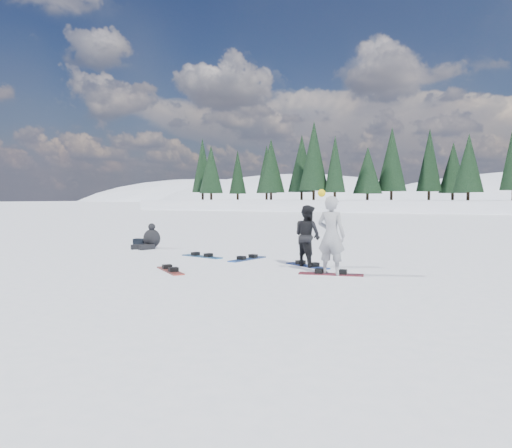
{
  "coord_description": "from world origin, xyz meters",
  "views": [
    {
      "loc": [
        5.27,
        -12.08,
        1.8
      ],
      "look_at": [
        -0.77,
        -0.17,
        1.1
      ],
      "focal_mm": 35.0,
      "sensor_mm": 36.0,
      "label": 1
    }
  ],
  "objects_px": {
    "seated_rider": "(151,239)",
    "snowboard_loose_a": "(247,259)",
    "snowboarder_woman": "(331,235)",
    "snowboard_loose_b": "(170,271)",
    "snowboarder_man": "(307,236)",
    "gear_bag": "(140,243)",
    "snowboard_loose_c": "(202,256)"
  },
  "relations": [
    {
      "from": "snowboarder_woman",
      "to": "gear_bag",
      "type": "distance_m",
      "value": 9.02
    },
    {
      "from": "snowboarder_man",
      "to": "snowboard_loose_c",
      "type": "bearing_deg",
      "value": 19.72
    },
    {
      "from": "snowboard_loose_c",
      "to": "gear_bag",
      "type": "bearing_deg",
      "value": 169.28
    },
    {
      "from": "gear_bag",
      "to": "snowboarder_woman",
      "type": "bearing_deg",
      "value": -21.1
    },
    {
      "from": "snowboarder_man",
      "to": "seated_rider",
      "type": "bearing_deg",
      "value": 11.91
    },
    {
      "from": "snowboarder_woman",
      "to": "snowboard_loose_b",
      "type": "bearing_deg",
      "value": 24.22
    },
    {
      "from": "gear_bag",
      "to": "seated_rider",
      "type": "bearing_deg",
      "value": -20.2
    },
    {
      "from": "snowboard_loose_b",
      "to": "gear_bag",
      "type": "bearing_deg",
      "value": 173.74
    },
    {
      "from": "gear_bag",
      "to": "snowboard_loose_a",
      "type": "distance_m",
      "value": 5.53
    },
    {
      "from": "snowboarder_man",
      "to": "snowboard_loose_b",
      "type": "xyz_separation_m",
      "value": [
        -2.69,
        -2.34,
        -0.79
      ]
    },
    {
      "from": "gear_bag",
      "to": "snowboard_loose_b",
      "type": "xyz_separation_m",
      "value": [
        4.68,
        -4.47,
        -0.14
      ]
    },
    {
      "from": "gear_bag",
      "to": "snowboard_loose_b",
      "type": "relative_size",
      "value": 0.3
    },
    {
      "from": "snowboarder_woman",
      "to": "gear_bag",
      "type": "xyz_separation_m",
      "value": [
        -8.39,
        3.24,
        -0.79
      ]
    },
    {
      "from": "gear_bag",
      "to": "snowboard_loose_c",
      "type": "xyz_separation_m",
      "value": [
        3.76,
        -1.63,
        -0.14
      ]
    },
    {
      "from": "snowboard_loose_c",
      "to": "snowboard_loose_b",
      "type": "distance_m",
      "value": 2.99
    },
    {
      "from": "seated_rider",
      "to": "snowboarder_man",
      "type": "bearing_deg",
      "value": 6.93
    },
    {
      "from": "snowboard_loose_b",
      "to": "snowboarder_man",
      "type": "bearing_deg",
      "value": 78.48
    },
    {
      "from": "seated_rider",
      "to": "snowboard_loose_b",
      "type": "bearing_deg",
      "value": -24.02
    },
    {
      "from": "seated_rider",
      "to": "gear_bag",
      "type": "xyz_separation_m",
      "value": [
        -0.7,
        0.26,
        -0.19
      ]
    },
    {
      "from": "seated_rider",
      "to": "snowboard_loose_a",
      "type": "bearing_deg",
      "value": 6.6
    },
    {
      "from": "snowboard_loose_c",
      "to": "snowboard_loose_a",
      "type": "relative_size",
      "value": 1.0
    },
    {
      "from": "snowboarder_man",
      "to": "snowboard_loose_c",
      "type": "height_order",
      "value": "snowboarder_man"
    },
    {
      "from": "snowboarder_woman",
      "to": "seated_rider",
      "type": "distance_m",
      "value": 8.27
    },
    {
      "from": "gear_bag",
      "to": "snowboard_loose_c",
      "type": "relative_size",
      "value": 0.3
    },
    {
      "from": "snowboarder_man",
      "to": "seated_rider",
      "type": "xyz_separation_m",
      "value": [
        -6.67,
        1.87,
        -0.46
      ]
    },
    {
      "from": "seated_rider",
      "to": "snowboard_loose_c",
      "type": "xyz_separation_m",
      "value": [
        3.06,
        -1.37,
        -0.33
      ]
    },
    {
      "from": "snowboarder_man",
      "to": "snowboard_loose_a",
      "type": "relative_size",
      "value": 1.08
    },
    {
      "from": "seated_rider",
      "to": "snowboard_loose_a",
      "type": "distance_m",
      "value": 4.79
    },
    {
      "from": "gear_bag",
      "to": "snowboard_loose_c",
      "type": "bearing_deg",
      "value": -23.47
    },
    {
      "from": "snowboarder_woman",
      "to": "snowboarder_man",
      "type": "xyz_separation_m",
      "value": [
        -1.01,
        1.1,
        -0.13
      ]
    },
    {
      "from": "seated_rider",
      "to": "snowboard_loose_b",
      "type": "distance_m",
      "value": 5.81
    },
    {
      "from": "gear_bag",
      "to": "snowboard_loose_a",
      "type": "bearing_deg",
      "value": -16.58
    }
  ]
}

